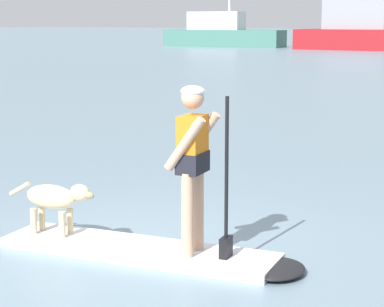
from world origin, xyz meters
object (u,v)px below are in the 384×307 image
(person_paddler, at_px, (194,158))
(dog, at_px, (55,199))
(moored_boat_center, at_px, (364,31))
(paddleboard, at_px, (158,253))
(moored_boat_port, at_px, (222,33))

(person_paddler, height_order, dog, person_paddler)
(person_paddler, height_order, moored_boat_center, moored_boat_center)
(paddleboard, relative_size, moored_boat_port, 0.29)
(paddleboard, bearing_deg, dog, -169.46)
(person_paddler, distance_m, dog, 1.71)
(dog, relative_size, moored_boat_center, 0.09)
(person_paddler, distance_m, moored_boat_center, 54.37)
(person_paddler, xyz_separation_m, dog, (-1.58, -0.29, -0.57))
(dog, bearing_deg, moored_boat_port, 119.54)
(moored_boat_center, bearing_deg, paddleboard, -71.71)
(moored_boat_center, bearing_deg, moored_boat_port, 178.52)
(paddleboard, xyz_separation_m, person_paddler, (0.39, 0.07, 1.01))
(person_paddler, height_order, moored_boat_port, moored_boat_port)
(person_paddler, bearing_deg, dog, -169.46)
(moored_boat_port, bearing_deg, moored_boat_center, -1.48)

